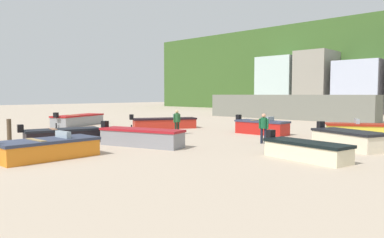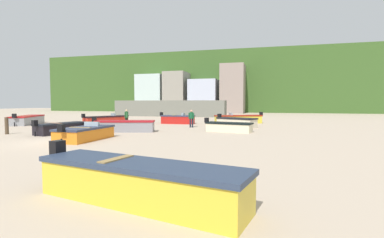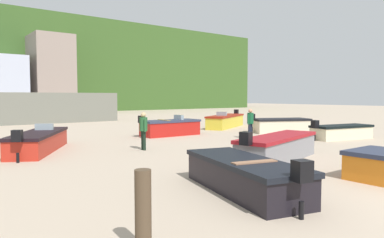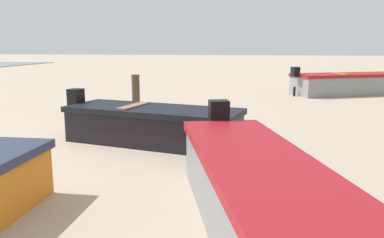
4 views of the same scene
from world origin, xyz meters
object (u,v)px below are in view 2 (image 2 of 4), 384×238
object	(u,v)px
boat_cream_2	(237,122)
boat_black_3	(62,128)
beach_walker_foreground	(191,117)
boat_orange_4	(85,133)
boat_grey_7	(27,120)
boat_grey_0	(125,126)
boat_yellow_9	(238,119)
beach_walker_distant	(126,116)
boat_yellow_5	(137,182)
boat_red_6	(178,119)
boat_cream_1	(229,127)
mooring_post_near_water	(7,126)
boat_red_8	(106,120)

from	to	relation	value
boat_cream_2	boat_black_3	bearing A→B (deg)	-30.15
boat_cream_2	beach_walker_foreground	distance (m)	4.23
boat_orange_4	boat_grey_7	bearing A→B (deg)	146.08
boat_grey_0	boat_yellow_9	xyz separation A→B (m)	(7.72, 11.15, 0.01)
beach_walker_distant	boat_grey_0	bearing A→B (deg)	-141.24
boat_yellow_5	boat_yellow_9	xyz separation A→B (m)	(-0.17, 25.05, -0.02)
boat_red_6	boat_grey_7	xyz separation A→B (m)	(-15.10, -4.89, -0.01)
beach_walker_foreground	beach_walker_distant	bearing A→B (deg)	-16.06
boat_cream_1	boat_yellow_5	size ratio (longest dim) A/B	0.70
boat_orange_4	mooring_post_near_water	xyz separation A→B (m)	(-7.47, 1.21, 0.20)
boat_cream_2	boat_yellow_5	world-z (taller)	boat_yellow_5
boat_cream_2	boat_yellow_5	size ratio (longest dim) A/B	0.70
boat_cream_2	beach_walker_foreground	world-z (taller)	beach_walker_foreground
boat_grey_7	mooring_post_near_water	xyz separation A→B (m)	(6.18, -7.84, 0.15)
boat_grey_7	mooring_post_near_water	size ratio (longest dim) A/B	4.39
boat_grey_0	beach_walker_foreground	distance (m)	6.53
boat_orange_4	boat_red_8	distance (m)	13.72
boat_cream_1	boat_yellow_9	bearing A→B (deg)	-167.46
boat_black_3	mooring_post_near_water	size ratio (longest dim) A/B	3.42
boat_black_3	boat_yellow_5	size ratio (longest dim) A/B	0.75
boat_orange_4	boat_yellow_5	size ratio (longest dim) A/B	0.76
boat_grey_0	boat_grey_7	bearing A→B (deg)	-122.73
boat_red_6	boat_black_3	bearing A→B (deg)	-25.32
boat_grey_0	mooring_post_near_water	size ratio (longest dim) A/B	3.93
boat_cream_1	boat_red_6	bearing A→B (deg)	-125.49
beach_walker_foreground	beach_walker_distant	distance (m)	6.59
boat_red_8	mooring_post_near_water	distance (m)	11.08
boat_cream_1	boat_grey_7	distance (m)	21.65
boat_yellow_5	boat_grey_0	bearing A→B (deg)	-137.96
boat_cream_1	boat_orange_4	bearing A→B (deg)	-36.83
boat_orange_4	boat_black_3	bearing A→B (deg)	145.90
boat_grey_0	boat_black_3	bearing A→B (deg)	-76.36
boat_cream_2	boat_red_8	xyz separation A→B (m)	(-14.29, 0.98, -0.03)
boat_red_8	boat_yellow_9	xyz separation A→B (m)	(13.98, 3.80, 0.05)
boat_grey_7	boat_red_6	bearing A→B (deg)	-4.78
boat_orange_4	boat_grey_7	world-z (taller)	boat_grey_7
boat_orange_4	boat_grey_7	xyz separation A→B (m)	(-13.65, 9.05, 0.05)
boat_orange_4	boat_yellow_9	size ratio (longest dim) A/B	0.82
boat_grey_0	boat_orange_4	size ratio (longest dim) A/B	1.14
boat_cream_1	beach_walker_foreground	distance (m)	4.93
boat_grey_7	beach_walker_distant	world-z (taller)	beach_walker_distant
boat_black_3	boat_orange_4	bearing A→B (deg)	-19.68
boat_cream_2	boat_grey_7	distance (m)	21.82
boat_orange_4	boat_red_6	xyz separation A→B (m)	(1.45, 13.94, 0.06)
boat_orange_4	boat_red_8	xyz separation A→B (m)	(-6.23, 12.22, 0.01)
boat_grey_0	mooring_post_near_water	distance (m)	8.36
boat_red_6	boat_grey_7	bearing A→B (deg)	-71.89
boat_grey_0	boat_black_3	world-z (taller)	boat_grey_0
boat_black_3	boat_grey_7	xyz separation A→B (m)	(-9.71, 6.42, 0.06)
boat_grey_0	boat_red_6	world-z (taller)	boat_red_6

